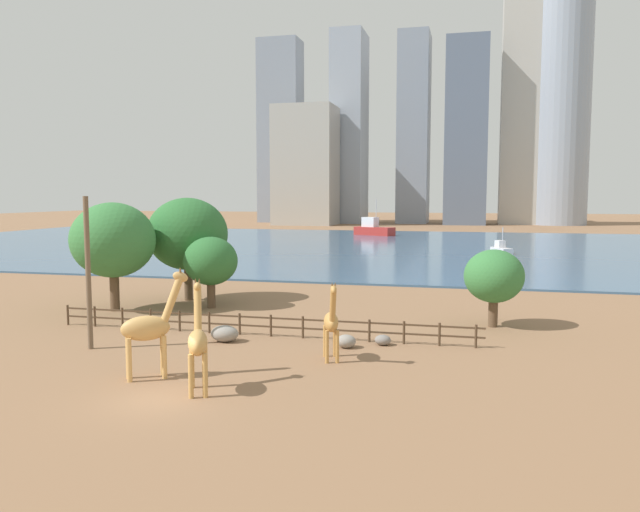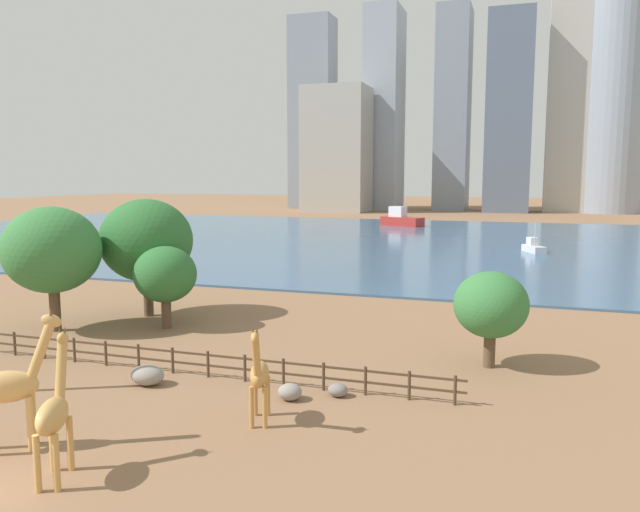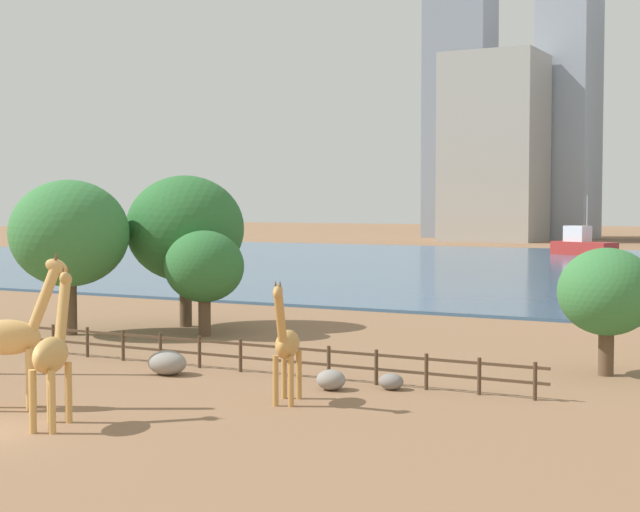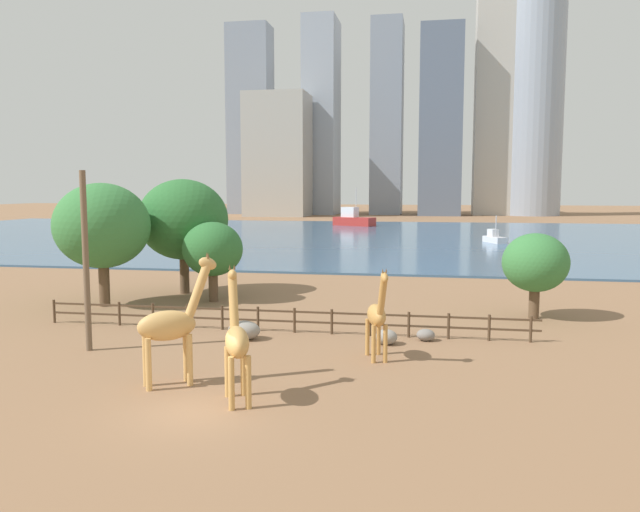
{
  "view_description": "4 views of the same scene",
  "coord_description": "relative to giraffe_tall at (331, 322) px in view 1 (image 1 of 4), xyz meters",
  "views": [
    {
      "loc": [
        12.27,
        -22.52,
        8.33
      ],
      "look_at": [
        1.03,
        23.01,
        3.75
      ],
      "focal_mm": 35.0,
      "sensor_mm": 36.0,
      "label": 1
    },
    {
      "loc": [
        15.12,
        -14.06,
        9.72
      ],
      "look_at": [
        -1.68,
        36.55,
        2.83
      ],
      "focal_mm": 35.0,
      "sensor_mm": 36.0,
      "label": 2
    },
    {
      "loc": [
        21.66,
        -20.18,
        6.6
      ],
      "look_at": [
        -0.01,
        20.02,
        4.18
      ],
      "focal_mm": 55.0,
      "sensor_mm": 36.0,
      "label": 3
    },
    {
      "loc": [
        7.67,
        -19.11,
        7.45
      ],
      "look_at": [
        0.25,
        22.35,
        2.91
      ],
      "focal_mm": 35.0,
      "sensor_mm": 36.0,
      "label": 4
    }
  ],
  "objects": [
    {
      "name": "skyline_block_wide",
      "position": [
        4.25,
        153.44,
        24.11
      ],
      "size": [
        11.72,
        12.04,
        52.14
      ],
      "primitive_type": "cube",
      "color": "slate",
      "rests_on": "ground"
    },
    {
      "name": "boulder_by_pole",
      "position": [
        -6.81,
        2.51,
        -1.49
      ],
      "size": [
        1.61,
        1.25,
        0.94
      ],
      "primitive_type": "ellipsoid",
      "color": "gray",
      "rests_on": "ground"
    },
    {
      "name": "skyline_block_central",
      "position": [
        -51.81,
        156.75,
        25.84
      ],
      "size": [
        12.53,
        9.53,
        55.6
      ],
      "primitive_type": "cube",
      "color": "gray",
      "rests_on": "ground"
    },
    {
      "name": "boulder_small",
      "position": [
        2.07,
        3.83,
        -1.67
      ],
      "size": [
        0.9,
        0.78,
        0.58
      ],
      "primitive_type": "ellipsoid",
      "color": "gray",
      "rests_on": "ground"
    },
    {
      "name": "tree_center_broad",
      "position": [
        -18.24,
        9.57,
        3.16
      ],
      "size": [
        5.98,
        5.98,
        7.83
      ],
      "color": "brown",
      "rests_on": "ground"
    },
    {
      "name": "skyline_tower_glass",
      "position": [
        -11.12,
        159.6,
        25.93
      ],
      "size": [
        8.95,
        13.57,
        55.77
      ],
      "primitive_type": "cube",
      "color": "gray",
      "rests_on": "ground"
    },
    {
      "name": "giraffe_companion",
      "position": [
        -7.35,
        -4.94,
        0.39
      ],
      "size": [
        2.91,
        2.28,
        5.04
      ],
      "rotation": [
        0.0,
        0.0,
        0.61
      ],
      "color": "tan",
      "rests_on": "ground"
    },
    {
      "name": "harbor_water",
      "position": [
        -5.42,
        69.41,
        -1.86
      ],
      "size": [
        180.0,
        86.0,
        0.2
      ],
      "primitive_type": "cube",
      "color": "#3D6084",
      "rests_on": "ground"
    },
    {
      "name": "skyline_block_left",
      "position": [
        20.43,
        158.15,
        52.25
      ],
      "size": [
        13.49,
        8.87,
        108.42
      ],
      "primitive_type": "cube",
      "color": "#B7B2A8",
      "rests_on": "ground"
    },
    {
      "name": "skyline_tower_short",
      "position": [
        30.07,
        158.02,
        52.93
      ],
      "size": [
        15.26,
        15.26,
        109.79
      ],
      "primitive_type": "cylinder",
      "color": "#939EAD",
      "rests_on": "ground"
    },
    {
      "name": "giraffe_young",
      "position": [
        -4.38,
        -6.23,
        0.22
      ],
      "size": [
        1.65,
        2.8,
        4.71
      ],
      "rotation": [
        0.0,
        0.0,
        1.98
      ],
      "color": "tan",
      "rests_on": "ground"
    },
    {
      "name": "enclosure_fence",
      "position": [
        -5.53,
        4.41,
        -1.21
      ],
      "size": [
        26.12,
        0.14,
        1.3
      ],
      "color": "#4C3826",
      "rests_on": "ground"
    },
    {
      "name": "skyline_block_right",
      "position": [
        -30.03,
        156.19,
        26.19
      ],
      "size": [
        9.36,
        14.71,
        56.3
      ],
      "primitive_type": "cube",
      "color": "#939EAD",
      "rests_on": "ground"
    },
    {
      "name": "skyline_tower_needle",
      "position": [
        -39.56,
        141.2,
        14.65
      ],
      "size": [
        16.8,
        13.84,
        33.23
      ],
      "primitive_type": "cube",
      "color": "#ADA89E",
      "rests_on": "ground"
    },
    {
      "name": "tree_left_large",
      "position": [
        -15.07,
        15.04,
        3.32
      ],
      "size": [
        6.33,
        6.33,
        8.14
      ],
      "color": "brown",
      "rests_on": "ground"
    },
    {
      "name": "boat_ferry",
      "position": [
        10.69,
        60.31,
        -1.13
      ],
      "size": [
        3.02,
        4.37,
        3.71
      ],
      "rotation": [
        0.0,
        0.0,
        5.13
      ],
      "color": "silver",
      "rests_on": "harbor_water"
    },
    {
      "name": "tree_right_tall",
      "position": [
        -11.95,
        12.34,
        1.51
      ],
      "size": [
        3.98,
        3.98,
        5.3
      ],
      "color": "brown",
      "rests_on": "ground"
    },
    {
      "name": "tree_left_small",
      "position": [
        8.18,
        10.4,
        1.26
      ],
      "size": [
        3.75,
        3.75,
        4.94
      ],
      "color": "brown",
      "rests_on": "ground"
    },
    {
      "name": "giraffe_tall",
      "position": [
        0.0,
        0.0,
        0.0
      ],
      "size": [
        1.3,
        2.7,
        4.19
      ],
      "rotation": [
        0.0,
        0.0,
        5.02
      ],
      "color": "#C18C47",
      "rests_on": "ground"
    },
    {
      "name": "boat_sailboat",
      "position": [
        -13.07,
        96.28,
        -0.51
      ],
      "size": [
        8.81,
        6.26,
        7.49
      ],
      "rotation": [
        0.0,
        0.0,
        5.84
      ],
      "color": "#B22D28",
      "rests_on": "harbor_water"
    },
    {
      "name": "utility_pole",
      "position": [
        -13.27,
        -0.78,
        2.18
      ],
      "size": [
        0.28,
        0.28,
        8.29
      ],
      "primitive_type": "cylinder",
      "color": "brown",
      "rests_on": "ground"
    },
    {
      "name": "boulder_near_fence",
      "position": [
        0.21,
        2.76,
        -1.6
      ],
      "size": [
        1.06,
        0.97,
        0.73
      ],
      "primitive_type": "ellipsoid",
      "color": "gray",
      "rests_on": "ground"
    },
    {
      "name": "ground_plane",
      "position": [
        -5.42,
        72.41,
        -1.96
      ],
      "size": [
        400.0,
        400.0,
        0.0
      ],
      "primitive_type": "plane",
      "color": "#8C6647"
    }
  ]
}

